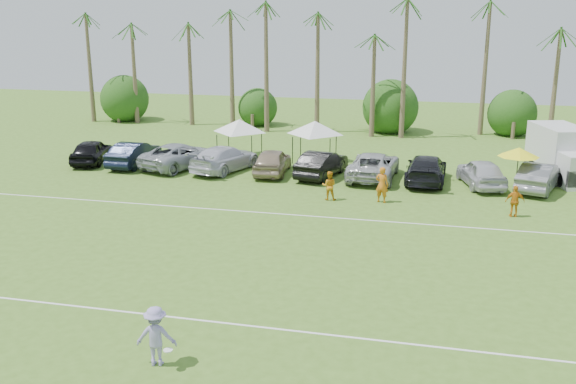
# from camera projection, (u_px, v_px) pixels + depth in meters

# --- Properties ---
(ground) EXTENTS (120.00, 120.00, 0.00)m
(ground) POSITION_uv_depth(u_px,v_px,m) (92.00, 339.00, 20.02)
(ground) COLOR #466F21
(ground) RESTS_ON ground
(field_lines) EXTENTS (80.00, 12.10, 0.01)m
(field_lines) POSITION_uv_depth(u_px,v_px,m) (189.00, 251.00, 27.51)
(field_lines) COLOR white
(field_lines) RESTS_ON ground
(palm_tree_0) EXTENTS (2.40, 2.40, 8.90)m
(palm_tree_0) POSITION_uv_depth(u_px,v_px,m) (83.00, 40.00, 58.53)
(palm_tree_0) COLOR brown
(palm_tree_0) RESTS_ON ground
(palm_tree_1) EXTENTS (2.40, 2.40, 9.90)m
(palm_tree_1) POSITION_uv_depth(u_px,v_px,m) (133.00, 31.00, 57.18)
(palm_tree_1) COLOR brown
(palm_tree_1) RESTS_ON ground
(palm_tree_2) EXTENTS (2.40, 2.40, 10.90)m
(palm_tree_2) POSITION_uv_depth(u_px,v_px,m) (185.00, 21.00, 55.84)
(palm_tree_2) COLOR brown
(palm_tree_2) RESTS_ON ground
(palm_tree_3) EXTENTS (2.40, 2.40, 11.90)m
(palm_tree_3) POSITION_uv_depth(u_px,v_px,m) (228.00, 11.00, 54.72)
(palm_tree_3) COLOR brown
(palm_tree_3) RESTS_ON ground
(palm_tree_4) EXTENTS (2.40, 2.40, 8.90)m
(palm_tree_4) POSITION_uv_depth(u_px,v_px,m) (274.00, 42.00, 54.52)
(palm_tree_4) COLOR brown
(palm_tree_4) RESTS_ON ground
(palm_tree_5) EXTENTS (2.40, 2.40, 9.90)m
(palm_tree_5) POSITION_uv_depth(u_px,v_px,m) (320.00, 32.00, 53.39)
(palm_tree_5) COLOR brown
(palm_tree_5) RESTS_ON ground
(palm_tree_6) EXTENTS (2.40, 2.40, 10.90)m
(palm_tree_6) POSITION_uv_depth(u_px,v_px,m) (368.00, 21.00, 52.27)
(palm_tree_6) COLOR brown
(palm_tree_6) RESTS_ON ground
(palm_tree_7) EXTENTS (2.40, 2.40, 11.90)m
(palm_tree_7) POSITION_uv_depth(u_px,v_px,m) (419.00, 11.00, 51.15)
(palm_tree_7) COLOR brown
(palm_tree_7) RESTS_ON ground
(palm_tree_8) EXTENTS (2.40, 2.40, 8.90)m
(palm_tree_8) POSITION_uv_depth(u_px,v_px,m) (481.00, 44.00, 50.72)
(palm_tree_8) COLOR brown
(palm_tree_8) RESTS_ON ground
(palm_tree_9) EXTENTS (2.40, 2.40, 9.90)m
(palm_tree_9) POSITION_uv_depth(u_px,v_px,m) (550.00, 33.00, 49.37)
(palm_tree_9) COLOR brown
(palm_tree_9) RESTS_ON ground
(bush_tree_0) EXTENTS (4.00, 4.00, 4.00)m
(bush_tree_0) POSITION_uv_depth(u_px,v_px,m) (123.00, 102.00, 60.32)
(bush_tree_0) COLOR brown
(bush_tree_0) RESTS_ON ground
(bush_tree_1) EXTENTS (4.00, 4.00, 4.00)m
(bush_tree_1) POSITION_uv_depth(u_px,v_px,m) (255.00, 107.00, 57.42)
(bush_tree_1) COLOR brown
(bush_tree_1) RESTS_ON ground
(bush_tree_2) EXTENTS (4.00, 4.00, 4.00)m
(bush_tree_2) POSITION_uv_depth(u_px,v_px,m) (390.00, 111.00, 54.75)
(bush_tree_2) COLOR brown
(bush_tree_2) RESTS_ON ground
(bush_tree_3) EXTENTS (4.00, 4.00, 4.00)m
(bush_tree_3) POSITION_uv_depth(u_px,v_px,m) (513.00, 115.00, 52.51)
(bush_tree_3) COLOR brown
(bush_tree_3) RESTS_ON ground
(sideline_player_a) EXTENTS (0.80, 0.62, 1.96)m
(sideline_player_a) POSITION_uv_depth(u_px,v_px,m) (382.00, 185.00, 34.35)
(sideline_player_a) COLOR orange
(sideline_player_a) RESTS_ON ground
(sideline_player_b) EXTENTS (0.84, 0.70, 1.60)m
(sideline_player_b) POSITION_uv_depth(u_px,v_px,m) (329.00, 186.00, 34.85)
(sideline_player_b) COLOR orange
(sideline_player_b) RESTS_ON ground
(sideline_player_c) EXTENTS (0.98, 0.51, 1.61)m
(sideline_player_c) POSITION_uv_depth(u_px,v_px,m) (515.00, 201.00, 31.93)
(sideline_player_c) COLOR orange
(sideline_player_c) RESTS_ON ground
(box_truck) EXTENTS (3.87, 6.48, 3.14)m
(box_truck) POSITION_uv_depth(u_px,v_px,m) (564.00, 152.00, 39.24)
(box_truck) COLOR silver
(box_truck) RESTS_ON ground
(canopy_tent_left) EXTENTS (3.89, 3.89, 3.15)m
(canopy_tent_left) POSITION_uv_depth(u_px,v_px,m) (239.00, 119.00, 44.77)
(canopy_tent_left) COLOR black
(canopy_tent_left) RESTS_ON ground
(canopy_tent_right) EXTENTS (3.98, 3.98, 3.22)m
(canopy_tent_right) POSITION_uv_depth(u_px,v_px,m) (315.00, 121.00, 43.71)
(canopy_tent_right) COLOR black
(canopy_tent_right) RESTS_ON ground
(market_umbrella) EXTENTS (2.31, 2.31, 2.57)m
(market_umbrella) POSITION_uv_depth(u_px,v_px,m) (519.00, 152.00, 36.06)
(market_umbrella) COLOR black
(market_umbrella) RESTS_ON ground
(frisbee_player) EXTENTS (1.27, 0.88, 1.80)m
(frisbee_player) POSITION_uv_depth(u_px,v_px,m) (156.00, 336.00, 18.37)
(frisbee_player) COLOR #9A8ECA
(frisbee_player) RESTS_ON ground
(parked_car_0) EXTENTS (2.95, 5.10, 1.63)m
(parked_car_0) POSITION_uv_depth(u_px,v_px,m) (92.00, 151.00, 43.51)
(parked_car_0) COLOR black
(parked_car_0) RESTS_ON ground
(parked_car_1) EXTENTS (1.87, 5.00, 1.63)m
(parked_car_1) POSITION_uv_depth(u_px,v_px,m) (134.00, 154.00, 42.72)
(parked_car_1) COLOR black
(parked_car_1) RESTS_ON ground
(parked_car_2) EXTENTS (4.49, 6.44, 1.63)m
(parked_car_2) POSITION_uv_depth(u_px,v_px,m) (180.00, 155.00, 42.21)
(parked_car_2) COLOR #9DA1A9
(parked_car_2) RESTS_ON ground
(parked_car_3) EXTENTS (3.85, 6.05, 1.63)m
(parked_car_3) POSITION_uv_depth(u_px,v_px,m) (225.00, 158.00, 41.35)
(parked_car_3) COLOR silver
(parked_car_3) RESTS_ON ground
(parked_car_4) EXTENTS (2.28, 4.93, 1.63)m
(parked_car_4) POSITION_uv_depth(u_px,v_px,m) (272.00, 161.00, 40.56)
(parked_car_4) COLOR tan
(parked_car_4) RESTS_ON ground
(parked_car_5) EXTENTS (2.73, 5.21, 1.63)m
(parked_car_5) POSITION_uv_depth(u_px,v_px,m) (322.00, 164.00, 39.83)
(parked_car_5) COLOR black
(parked_car_5) RESTS_ON ground
(parked_car_6) EXTENTS (2.93, 5.98, 1.63)m
(parked_car_6) POSITION_uv_depth(u_px,v_px,m) (373.00, 165.00, 39.42)
(parked_car_6) COLOR #B0B1B3
(parked_car_6) RESTS_ON ground
(parked_car_7) EXTENTS (2.48, 5.70, 1.63)m
(parked_car_7) POSITION_uv_depth(u_px,v_px,m) (426.00, 169.00, 38.56)
(parked_car_7) COLOR black
(parked_car_7) RESTS_ON ground
(parked_car_8) EXTENTS (3.06, 5.12, 1.63)m
(parked_car_8) POSITION_uv_depth(u_px,v_px,m) (481.00, 173.00, 37.62)
(parked_car_8) COLOR silver
(parked_car_8) RESTS_ON ground
(parked_car_9) EXTENTS (3.20, 5.25, 1.63)m
(parked_car_9) POSITION_uv_depth(u_px,v_px,m) (539.00, 176.00, 36.78)
(parked_car_9) COLOR slate
(parked_car_9) RESTS_ON ground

